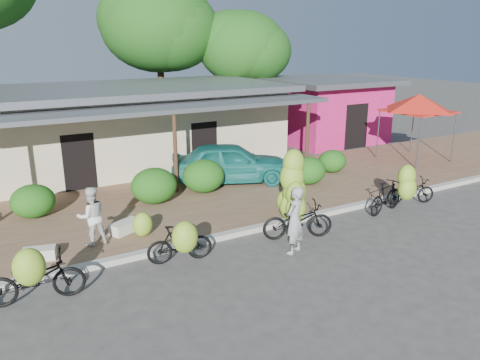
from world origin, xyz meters
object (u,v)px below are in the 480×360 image
at_px(bike_center, 295,203).
at_px(sack_far, 39,254).
at_px(tree_near_right, 238,45).
at_px(bike_far_right, 411,191).
at_px(bike_far_left, 34,277).
at_px(bike_left, 181,242).
at_px(vendor, 295,220).
at_px(red_canopy, 419,103).
at_px(bystander, 92,216).
at_px(tree_center_right, 154,23).
at_px(sack_near, 125,227).
at_px(bike_right, 393,192).
at_px(teal_van, 231,163).

relative_size(bike_center, sack_far, 3.13).
xyz_separation_m(tree_near_right, bike_far_right, (-1.03, -13.16, -4.46)).
relative_size(bike_far_right, sack_far, 2.33).
distance_m(bike_far_left, sack_far, 1.91).
relative_size(bike_left, vendor, 0.95).
relative_size(bike_left, bike_far_right, 0.94).
relative_size(red_canopy, bystander, 2.28).
height_order(tree_center_right, vendor, tree_center_right).
distance_m(bike_left, sack_near, 2.45).
bearing_deg(red_canopy, bike_far_left, -165.40).
relative_size(tree_center_right, bystander, 5.44).
relative_size(tree_center_right, bike_far_left, 4.08).
height_order(bike_center, bike_right, bike_center).
relative_size(red_canopy, sack_near, 4.12).
height_order(tree_near_right, bike_center, tree_near_right).
xyz_separation_m(bike_right, sack_near, (-7.61, 2.43, -0.43)).
bearing_deg(teal_van, sack_near, 142.25).
xyz_separation_m(bike_far_right, vendor, (-5.49, -1.09, 0.44)).
xyz_separation_m(sack_far, teal_van, (7.06, 3.32, 0.60)).
xyz_separation_m(red_canopy, bike_right, (-5.77, -4.11, -1.91)).
height_order(bike_left, sack_near, bike_left).
xyz_separation_m(bike_center, bystander, (-5.01, 1.82, -0.03)).
bearing_deg(bike_far_right, bike_right, 125.65).
bearing_deg(tree_center_right, bike_left, -108.75).
height_order(tree_near_right, bystander, tree_near_right).
distance_m(tree_near_right, bike_right, 14.36).
xyz_separation_m(bike_left, vendor, (2.72, -0.79, 0.28)).
bearing_deg(bike_left, tree_near_right, -23.38).
bearing_deg(bike_center, teal_van, 11.56).
height_order(bike_center, sack_near, bike_center).
bearing_deg(bike_right, vendor, 86.97).
relative_size(bike_center, vendor, 1.35).
height_order(tree_near_right, sack_near, tree_near_right).
xyz_separation_m(red_canopy, sack_far, (-15.65, -2.30, -2.35)).
height_order(bike_center, bystander, bike_center).
bearing_deg(bike_far_left, tree_center_right, -18.92).
bearing_deg(tree_near_right, bike_center, -113.62).
distance_m(bike_far_right, teal_van, 6.28).
relative_size(sack_far, bystander, 0.49).
bearing_deg(bike_far_right, bike_far_left, 111.01).
height_order(red_canopy, bike_right, red_canopy).
height_order(bike_left, sack_far, bike_left).
bearing_deg(bystander, bike_center, 159.54).
xyz_separation_m(tree_center_right, vendor, (-2.52, -16.25, -5.15)).
bearing_deg(bike_far_left, bike_far_right, -78.20).
bearing_deg(bike_far_left, red_canopy, -65.76).
distance_m(bystander, teal_van, 6.51).
xyz_separation_m(bike_center, bike_far_right, (4.80, 0.17, -0.48)).
xyz_separation_m(bike_center, sack_near, (-4.07, 2.22, -0.65)).
xyz_separation_m(red_canopy, sack_near, (-13.37, -1.68, -2.34)).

